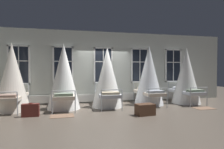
{
  "coord_description": "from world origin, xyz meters",
  "views": [
    {
      "loc": [
        -1.72,
        -8.04,
        1.61
      ],
      "look_at": [
        0.19,
        0.04,
        1.39
      ],
      "focal_mm": 30.65,
      "sensor_mm": 36.0,
      "label": 1
    }
  ],
  "objects_px": {
    "cot_fourth": "(149,76)",
    "suitcase_dark": "(31,110)",
    "cot_first": "(12,78)",
    "cot_fifth": "(186,76)",
    "travel_trunk": "(145,109)",
    "cot_third": "(107,78)",
    "cot_second": "(64,77)"
  },
  "relations": [
    {
      "from": "cot_fourth",
      "to": "suitcase_dark",
      "type": "height_order",
      "value": "cot_fourth"
    },
    {
      "from": "cot_first",
      "to": "cot_fifth",
      "type": "distance_m",
      "value": 7.62
    },
    {
      "from": "cot_first",
      "to": "suitcase_dark",
      "type": "relative_size",
      "value": 4.67
    },
    {
      "from": "travel_trunk",
      "to": "cot_fourth",
      "type": "bearing_deg",
      "value": 62.37
    },
    {
      "from": "cot_first",
      "to": "cot_fifth",
      "type": "bearing_deg",
      "value": -89.65
    },
    {
      "from": "cot_fourth",
      "to": "suitcase_dark",
      "type": "distance_m",
      "value": 5.13
    },
    {
      "from": "cot_third",
      "to": "travel_trunk",
      "type": "relative_size",
      "value": 3.99
    },
    {
      "from": "cot_second",
      "to": "travel_trunk",
      "type": "relative_size",
      "value": 4.19
    },
    {
      "from": "cot_third",
      "to": "travel_trunk",
      "type": "xyz_separation_m",
      "value": [
        0.98,
        -1.81,
        -1.04
      ]
    },
    {
      "from": "cot_second",
      "to": "cot_fifth",
      "type": "distance_m",
      "value": 5.67
    },
    {
      "from": "cot_third",
      "to": "cot_fifth",
      "type": "bearing_deg",
      "value": -88.7
    },
    {
      "from": "cot_second",
      "to": "cot_fourth",
      "type": "height_order",
      "value": "cot_fourth"
    },
    {
      "from": "cot_fifth",
      "to": "cot_fourth",
      "type": "bearing_deg",
      "value": 88.78
    },
    {
      "from": "travel_trunk",
      "to": "cot_second",
      "type": "bearing_deg",
      "value": 147.12
    },
    {
      "from": "cot_fifth",
      "to": "cot_second",
      "type": "bearing_deg",
      "value": 90.74
    },
    {
      "from": "cot_second",
      "to": "travel_trunk",
      "type": "xyz_separation_m",
      "value": [
        2.8,
        -1.81,
        -1.1
      ]
    },
    {
      "from": "cot_second",
      "to": "cot_fourth",
      "type": "xyz_separation_m",
      "value": [
        3.78,
        0.07,
        0.01
      ]
    },
    {
      "from": "cot_second",
      "to": "cot_third",
      "type": "height_order",
      "value": "cot_second"
    },
    {
      "from": "cot_fifth",
      "to": "travel_trunk",
      "type": "xyz_separation_m",
      "value": [
        -2.88,
        -1.82,
        -1.09
      ]
    },
    {
      "from": "cot_first",
      "to": "cot_second",
      "type": "bearing_deg",
      "value": -91.29
    },
    {
      "from": "cot_third",
      "to": "cot_fourth",
      "type": "height_order",
      "value": "cot_fourth"
    },
    {
      "from": "cot_second",
      "to": "cot_third",
      "type": "distance_m",
      "value": 1.82
    },
    {
      "from": "cot_fifth",
      "to": "cot_first",
      "type": "bearing_deg",
      "value": 90.18
    },
    {
      "from": "cot_fourth",
      "to": "suitcase_dark",
      "type": "bearing_deg",
      "value": 103.86
    },
    {
      "from": "cot_fourth",
      "to": "cot_third",
      "type": "bearing_deg",
      "value": 92.18
    },
    {
      "from": "cot_first",
      "to": "cot_third",
      "type": "relative_size",
      "value": 1.03
    },
    {
      "from": "cot_fifth",
      "to": "suitcase_dark",
      "type": "xyz_separation_m",
      "value": [
        -6.76,
        -1.12,
        -1.06
      ]
    },
    {
      "from": "cot_second",
      "to": "cot_fifth",
      "type": "xyz_separation_m",
      "value": [
        5.67,
        0.01,
        -0.01
      ]
    },
    {
      "from": "cot_fourth",
      "to": "cot_fifth",
      "type": "distance_m",
      "value": 1.89
    },
    {
      "from": "suitcase_dark",
      "to": "cot_first",
      "type": "bearing_deg",
      "value": 127.2
    },
    {
      "from": "cot_first",
      "to": "cot_third",
      "type": "distance_m",
      "value": 3.77
    },
    {
      "from": "cot_third",
      "to": "suitcase_dark",
      "type": "relative_size",
      "value": 4.53
    }
  ]
}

